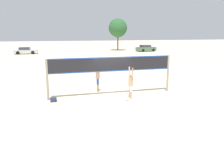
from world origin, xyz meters
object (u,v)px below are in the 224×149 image
(parked_car_near, at_px, (146,48))
(parked_car_mid, at_px, (26,51))
(tree_left_cluster, at_px, (118,28))
(gear_bag, at_px, (54,100))
(volleyball_net, at_px, (112,69))
(player_blocker, at_px, (98,74))
(player_spiker, at_px, (131,82))
(volleyball, at_px, (128,99))

(parked_car_near, xyz_separation_m, parked_car_mid, (-24.93, 0.65, -0.06))
(tree_left_cluster, bearing_deg, gear_bag, -112.43)
(volleyball_net, bearing_deg, player_blocker, 121.03)
(player_spiker, distance_m, volleyball, 1.06)
(volleyball_net, height_order, gear_bag, volleyball_net)
(player_spiker, bearing_deg, parked_car_mid, 16.13)
(volleyball, height_order, tree_left_cluster, tree_left_cluster)
(player_blocker, xyz_separation_m, parked_car_near, (17.04, 30.15, -0.57))
(player_spiker, xyz_separation_m, player_blocker, (-1.64, 2.13, 0.20))
(player_spiker, bearing_deg, volleyball_net, 44.30)
(player_blocker, relative_size, gear_bag, 6.32)
(parked_car_mid, bearing_deg, gear_bag, -78.98)
(parked_car_near, bearing_deg, parked_car_mid, 168.80)
(player_blocker, distance_m, parked_car_mid, 31.81)
(player_spiker, xyz_separation_m, parked_car_near, (15.41, 32.28, -0.37))
(volleyball_net, bearing_deg, player_spiker, -45.70)
(parked_car_near, height_order, parked_car_mid, parked_car_near)
(gear_bag, xyz_separation_m, tree_left_cluster, (14.88, 36.06, 5.04))
(parked_car_near, height_order, tree_left_cluster, tree_left_cluster)
(player_spiker, bearing_deg, player_blocker, 37.60)
(player_spiker, height_order, parked_car_near, player_spiker)
(volleyball_net, xyz_separation_m, player_blocker, (-0.70, 1.17, -0.55))
(volleyball, bearing_deg, parked_car_mid, 105.39)
(volleyball_net, distance_m, player_spiker, 1.53)
(volleyball, height_order, parked_car_near, parked_car_near)
(volleyball, relative_size, gear_bag, 0.62)
(parked_car_near, bearing_deg, tree_left_cluster, 130.11)
(volleyball, xyz_separation_m, gear_bag, (-4.31, 1.02, -0.00))
(volleyball_net, bearing_deg, parked_car_mid, 105.03)
(parked_car_near, distance_m, tree_left_cluster, 8.12)
(gear_bag, bearing_deg, volleyball_net, 5.76)
(volleyball_net, height_order, player_blocker, volleyball_net)
(parked_car_near, bearing_deg, gear_bag, -132.01)
(volleyball_net, height_order, volleyball, volleyball_net)
(volleyball, bearing_deg, parked_car_near, 64.30)
(player_blocker, xyz_separation_m, parked_car_mid, (-7.88, 30.81, -0.63))
(player_blocker, bearing_deg, player_spiker, 37.60)
(player_blocker, bearing_deg, tree_left_cluster, 161.01)
(parked_car_near, bearing_deg, volleyball_net, -127.25)
(player_spiker, distance_m, tree_left_cluster, 38.27)
(player_spiker, relative_size, parked_car_mid, 0.45)
(volleyball_net, relative_size, player_blocker, 3.55)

